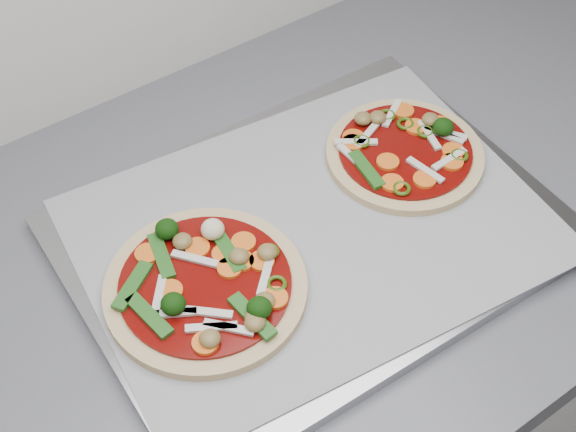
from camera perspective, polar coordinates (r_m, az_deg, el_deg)
baking_tray at (r=0.84m, az=1.75°, el=-1.23°), size 0.50×0.38×0.02m
parchment at (r=0.83m, az=1.76°, el=-0.83°), size 0.50×0.39×0.00m
pizza_left at (r=0.78m, az=-5.75°, el=-4.91°), size 0.22×0.22×0.03m
pizza_right at (r=0.91m, az=8.33°, el=4.61°), size 0.20×0.20×0.03m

